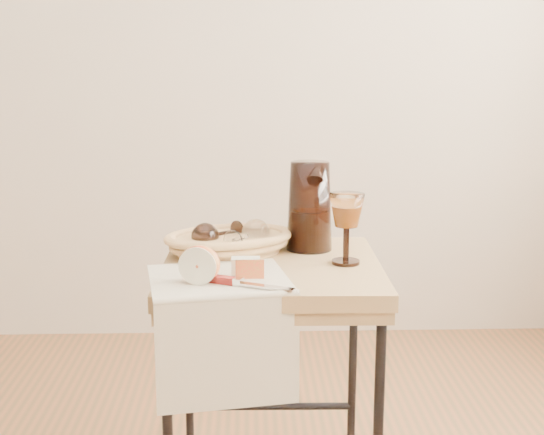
{
  "coord_description": "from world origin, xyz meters",
  "views": [
    {
      "loc": [
        0.32,
        -1.33,
        1.18
      ],
      "look_at": [
        0.38,
        0.44,
        0.81
      ],
      "focal_mm": 49.18,
      "sensor_mm": 36.0,
      "label": 1
    }
  ],
  "objects_px": {
    "side_table": "(272,390)",
    "wine_goblet": "(346,228)",
    "tea_towel": "(219,279)",
    "goblet_lying_a": "(219,234)",
    "apple_half": "(200,264)",
    "bread_basket": "(229,243)",
    "goblet_lying_b": "(246,236)",
    "table_knife": "(242,282)",
    "pitcher": "(310,206)"
  },
  "relations": [
    {
      "from": "bread_basket",
      "to": "side_table",
      "type": "bearing_deg",
      "value": -61.27
    },
    {
      "from": "side_table",
      "to": "goblet_lying_b",
      "type": "xyz_separation_m",
      "value": [
        -0.06,
        0.08,
        0.39
      ]
    },
    {
      "from": "pitcher",
      "to": "goblet_lying_a",
      "type": "bearing_deg",
      "value": -161.31
    },
    {
      "from": "apple_half",
      "to": "wine_goblet",
      "type": "bearing_deg",
      "value": 38.16
    },
    {
      "from": "bread_basket",
      "to": "goblet_lying_a",
      "type": "relative_size",
      "value": 2.56
    },
    {
      "from": "pitcher",
      "to": "tea_towel",
      "type": "bearing_deg",
      "value": -116.82
    },
    {
      "from": "side_table",
      "to": "wine_goblet",
      "type": "height_order",
      "value": "wine_goblet"
    },
    {
      "from": "goblet_lying_b",
      "to": "table_knife",
      "type": "height_order",
      "value": "goblet_lying_b"
    },
    {
      "from": "side_table",
      "to": "goblet_lying_a",
      "type": "bearing_deg",
      "value": 140.78
    },
    {
      "from": "side_table",
      "to": "apple_half",
      "type": "height_order",
      "value": "apple_half"
    },
    {
      "from": "goblet_lying_b",
      "to": "apple_half",
      "type": "xyz_separation_m",
      "value": [
        -0.1,
        -0.26,
        -0.0
      ]
    },
    {
      "from": "goblet_lying_a",
      "to": "wine_goblet",
      "type": "distance_m",
      "value": 0.34
    },
    {
      "from": "tea_towel",
      "to": "pitcher",
      "type": "distance_m",
      "value": 0.38
    },
    {
      "from": "side_table",
      "to": "table_knife",
      "type": "relative_size",
      "value": 3.04
    },
    {
      "from": "goblet_lying_b",
      "to": "apple_half",
      "type": "height_order",
      "value": "apple_half"
    },
    {
      "from": "side_table",
      "to": "table_knife",
      "type": "bearing_deg",
      "value": -109.34
    },
    {
      "from": "tea_towel",
      "to": "table_knife",
      "type": "bearing_deg",
      "value": -60.43
    },
    {
      "from": "tea_towel",
      "to": "wine_goblet",
      "type": "distance_m",
      "value": 0.35
    },
    {
      "from": "pitcher",
      "to": "table_knife",
      "type": "relative_size",
      "value": 1.22
    },
    {
      "from": "side_table",
      "to": "bread_basket",
      "type": "height_order",
      "value": "bread_basket"
    },
    {
      "from": "tea_towel",
      "to": "goblet_lying_a",
      "type": "height_order",
      "value": "goblet_lying_a"
    },
    {
      "from": "pitcher",
      "to": "apple_half",
      "type": "bearing_deg",
      "value": -117.95
    },
    {
      "from": "pitcher",
      "to": "wine_goblet",
      "type": "height_order",
      "value": "pitcher"
    },
    {
      "from": "tea_towel",
      "to": "apple_half",
      "type": "bearing_deg",
      "value": -148.34
    },
    {
      "from": "side_table",
      "to": "bread_basket",
      "type": "xyz_separation_m",
      "value": [
        -0.11,
        0.1,
        0.37
      ]
    },
    {
      "from": "goblet_lying_b",
      "to": "apple_half",
      "type": "distance_m",
      "value": 0.28
    },
    {
      "from": "goblet_lying_a",
      "to": "tea_towel",
      "type": "bearing_deg",
      "value": 53.37
    },
    {
      "from": "bread_basket",
      "to": "pitcher",
      "type": "distance_m",
      "value": 0.23
    },
    {
      "from": "tea_towel",
      "to": "goblet_lying_a",
      "type": "xyz_separation_m",
      "value": [
        -0.01,
        0.26,
        0.05
      ]
    },
    {
      "from": "side_table",
      "to": "tea_towel",
      "type": "height_order",
      "value": "tea_towel"
    },
    {
      "from": "goblet_lying_b",
      "to": "goblet_lying_a",
      "type": "bearing_deg",
      "value": 100.01
    },
    {
      "from": "side_table",
      "to": "wine_goblet",
      "type": "xyz_separation_m",
      "value": [
        0.18,
        -0.01,
        0.43
      ]
    },
    {
      "from": "goblet_lying_b",
      "to": "wine_goblet",
      "type": "xyz_separation_m",
      "value": [
        0.25,
        -0.09,
        0.04
      ]
    },
    {
      "from": "tea_towel",
      "to": "goblet_lying_a",
      "type": "relative_size",
      "value": 2.63
    },
    {
      "from": "goblet_lying_a",
      "to": "wine_goblet",
      "type": "bearing_deg",
      "value": 120.32
    },
    {
      "from": "wine_goblet",
      "to": "apple_half",
      "type": "xyz_separation_m",
      "value": [
        -0.35,
        -0.17,
        -0.04
      ]
    },
    {
      "from": "wine_goblet",
      "to": "tea_towel",
      "type": "bearing_deg",
      "value": -157.14
    },
    {
      "from": "tea_towel",
      "to": "bread_basket",
      "type": "relative_size",
      "value": 1.03
    },
    {
      "from": "apple_half",
      "to": "table_knife",
      "type": "distance_m",
      "value": 0.1
    },
    {
      "from": "tea_towel",
      "to": "bread_basket",
      "type": "xyz_separation_m",
      "value": [
        0.02,
        0.24,
        0.02
      ]
    },
    {
      "from": "goblet_lying_a",
      "to": "goblet_lying_b",
      "type": "relative_size",
      "value": 0.97
    },
    {
      "from": "tea_towel",
      "to": "wine_goblet",
      "type": "height_order",
      "value": "wine_goblet"
    },
    {
      "from": "side_table",
      "to": "table_knife",
      "type": "xyz_separation_m",
      "value": [
        -0.07,
        -0.21,
        0.36
      ]
    },
    {
      "from": "bread_basket",
      "to": "apple_half",
      "type": "distance_m",
      "value": 0.28
    },
    {
      "from": "side_table",
      "to": "goblet_lying_b",
      "type": "relative_size",
      "value": 5.61
    },
    {
      "from": "tea_towel",
      "to": "side_table",
      "type": "bearing_deg",
      "value": 39.04
    },
    {
      "from": "tea_towel",
      "to": "apple_half",
      "type": "xyz_separation_m",
      "value": [
        -0.04,
        -0.04,
        0.05
      ]
    },
    {
      "from": "table_knife",
      "to": "apple_half",
      "type": "bearing_deg",
      "value": -172.49
    },
    {
      "from": "side_table",
      "to": "table_knife",
      "type": "height_order",
      "value": "table_knife"
    },
    {
      "from": "goblet_lying_b",
      "to": "wine_goblet",
      "type": "relative_size",
      "value": 0.68
    }
  ]
}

